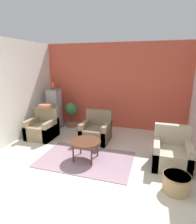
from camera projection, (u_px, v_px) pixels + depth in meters
ground_plane at (68, 191)px, 3.14m from camera, size 20.00×20.00×0.00m
wall_back_accent at (114, 86)px, 5.99m from camera, size 4.68×0.06×2.68m
wall_left at (16, 91)px, 5.04m from camera, size 0.06×3.43×2.68m
area_rug at (86, 159)px, 4.17m from camera, size 2.04×1.30×0.01m
coffee_table at (86, 143)px, 4.06m from camera, size 0.67×0.67×0.45m
armchair_left at (43, 128)px, 5.33m from camera, size 0.73×0.74×0.82m
armchair_right at (171, 154)px, 3.85m from camera, size 0.73×0.74×0.82m
armchair_middle at (96, 132)px, 5.09m from camera, size 0.73×0.74×0.82m
birdcage at (55, 109)px, 6.21m from camera, size 0.55×0.55×1.25m
parrot at (53, 86)px, 6.01m from camera, size 0.11×0.21×0.25m
potted_plant at (71, 111)px, 6.14m from camera, size 0.42×0.39×0.82m
wicker_basket at (176, 182)px, 3.10m from camera, size 0.45×0.45×0.31m
throw_pillow at (46, 106)px, 5.42m from camera, size 0.34×0.34×0.10m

